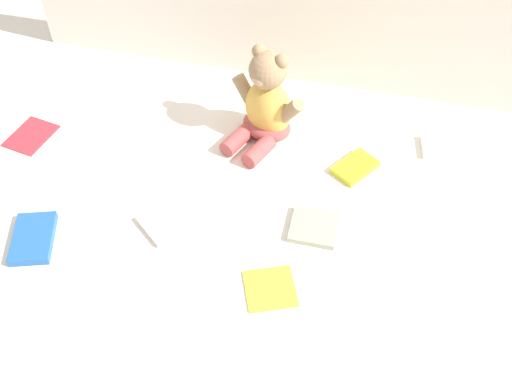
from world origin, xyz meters
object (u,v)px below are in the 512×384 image
Objects in this scene: book_case_3 at (31,135)px; book_case_4 at (355,167)px; book_case_2 at (448,148)px; book_case_6 at (314,227)px; book_case_0 at (33,238)px; book_case_1 at (270,288)px; book_case_5 at (172,219)px; teddy_bear at (266,106)px.

book_case_4 reaches higher than book_case_3.
book_case_2 and book_case_6 have the same top height.
book_case_2 is (0.86, 0.50, -0.00)m from book_case_0.
book_case_6 is (0.75, -0.12, 0.00)m from book_case_3.
book_case_3 is (-0.17, 0.30, -0.01)m from book_case_0.
book_case_5 is (-0.25, 0.12, 0.00)m from book_case_1.
teddy_bear reaches higher than book_case_6.
teddy_bear is at bearing 171.53° from book_case_1.
book_case_1 is 0.78× the size of book_case_2.
teddy_bear is 0.61m from book_case_0.
book_case_0 is 0.75m from book_case_4.
teddy_bear reaches higher than book_case_0.
teddy_bear is at bearing 87.56° from book_case_2.
book_case_2 is at bearing 122.92° from book_case_1.
book_case_0 reaches higher than book_case_4.
teddy_bear is 0.60m from book_case_3.
book_case_4 is 0.45m from book_case_5.
book_case_2 is 0.43m from book_case_6.
book_case_5 is at bearing 168.53° from book_case_3.
book_case_5 is (0.44, -0.17, 0.00)m from book_case_3.
teddy_bear is 1.89× the size of book_case_5.
book_case_2 is 0.98× the size of book_case_5.
book_case_4 is 1.04× the size of book_case_6.
book_case_1 is 0.28m from book_case_5.
book_case_3 is 0.82m from book_case_4.
book_case_4 is at bearing -164.23° from book_case_3.
book_case_0 is at bearing -112.40° from book_case_1.
book_case_4 is at bearing -107.18° from book_case_5.
book_case_2 is at bearing -158.84° from book_case_3.
book_case_2 is (0.34, 0.50, 0.00)m from book_case_1.
teddy_bear is 1.92× the size of book_case_2.
book_case_2 and book_case_5 have the same top height.
teddy_bear is at bearing -74.42° from book_case_5.
book_case_5 is (-0.14, -0.32, -0.09)m from teddy_bear.
book_case_6 is (-0.06, -0.20, -0.00)m from book_case_4.
book_case_6 is at bearing 138.47° from book_case_1.
book_case_5 and book_case_6 have the same top height.
book_case_5 is (-0.37, -0.26, -0.00)m from book_case_4.
teddy_bear is at bearing 31.34° from book_case_6.
book_case_2 is at bearing -117.21° from book_case_4.
book_case_6 reaches higher than book_case_1.
book_case_6 is (0.06, 0.17, 0.00)m from book_case_1.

